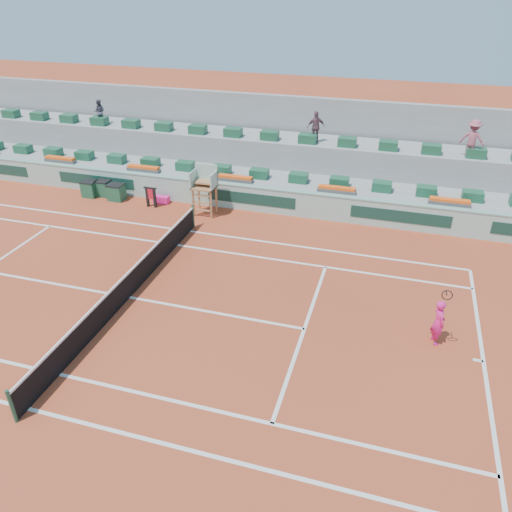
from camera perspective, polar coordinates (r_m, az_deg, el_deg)
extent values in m
plane|color=#9B371E|center=(18.55, -14.24, -4.61)|extent=(90.00, 90.00, 0.00)
cube|color=#989895|center=(26.89, -3.23, 8.82)|extent=(36.00, 4.00, 1.20)
cube|color=#989895|center=(28.07, -2.16, 11.28)|extent=(36.00, 2.40, 2.60)
cube|color=#989895|center=(29.26, -1.18, 13.91)|extent=(36.00, 0.40, 4.40)
cube|color=#F31F84|center=(25.78, -10.77, 6.37)|extent=(0.80, 0.36, 0.36)
imported|color=#4E4D5A|center=(30.70, -17.46, 15.45)|extent=(0.79, 0.71, 1.35)
imported|color=brown|center=(26.11, 6.87, 14.44)|extent=(0.99, 0.72, 1.55)
imported|color=#A55261|center=(25.65, 23.50, 12.19)|extent=(1.27, 0.94, 1.76)
cube|color=silver|center=(16.77, 24.56, -10.90)|extent=(0.12, 10.97, 0.01)
cube|color=silver|center=(15.25, -24.58, -15.59)|extent=(23.77, 0.12, 0.01)
cube|color=silver|center=(22.71, -7.56, 2.84)|extent=(23.77, 0.12, 0.01)
cube|color=silver|center=(15.96, -21.53, -12.47)|extent=(23.77, 0.12, 0.01)
cube|color=silver|center=(21.61, -8.98, 1.25)|extent=(23.77, 0.12, 0.01)
cube|color=silver|center=(16.59, 5.55, -8.30)|extent=(0.12, 8.23, 0.01)
cube|color=silver|center=(18.55, -14.24, -4.60)|extent=(12.80, 0.12, 0.01)
cube|color=silver|center=(16.74, 24.05, -10.84)|extent=(0.30, 0.12, 0.01)
cube|color=black|center=(18.30, -14.41, -3.42)|extent=(0.03, 11.87, 0.92)
cube|color=white|center=(18.04, -14.61, -2.10)|extent=(0.06, 11.87, 0.07)
cylinder|color=#214D35|center=(14.67, -26.14, -15.17)|extent=(0.10, 0.10, 1.10)
cylinder|color=#214D35|center=(22.84, -7.20, 4.55)|extent=(0.10, 0.10, 1.10)
cube|color=#9AC2B2|center=(24.98, -4.91, 7.07)|extent=(36.00, 0.30, 1.20)
cube|color=#77A090|center=(24.74, -4.98, 8.42)|extent=(36.00, 0.34, 0.06)
cube|color=#153A2F|center=(27.75, -17.81, 8.21)|extent=(4.40, 0.02, 0.56)
cube|color=#153A2F|center=(24.20, -0.60, 6.55)|extent=(4.40, 0.02, 0.56)
cube|color=#153A2F|center=(23.29, 16.14, 4.35)|extent=(4.40, 0.02, 0.56)
cube|color=#9E673C|center=(23.88, -7.18, 6.04)|extent=(0.08, 0.08, 1.35)
cube|color=#9E673C|center=(23.56, -5.15, 5.82)|extent=(0.08, 0.08, 1.35)
cube|color=#9E673C|center=(24.47, -6.54, 6.68)|extent=(0.08, 0.08, 1.35)
cube|color=#9E673C|center=(24.15, -4.55, 6.47)|extent=(0.08, 0.08, 1.35)
cube|color=#9E673C|center=(23.74, -5.95, 7.84)|extent=(1.10, 0.90, 0.08)
cube|color=#9AC2B2|center=(23.88, -5.67, 9.30)|extent=(1.10, 0.08, 1.00)
cube|color=#9AC2B2|center=(23.80, -7.17, 8.76)|extent=(0.06, 0.90, 0.80)
cube|color=#9AC2B2|center=(23.42, -4.80, 8.54)|extent=(0.06, 0.90, 0.80)
cube|color=#9E673C|center=(23.73, -5.89, 8.46)|extent=(0.80, 0.60, 0.08)
cube|color=#9E673C|center=(23.85, -6.13, 5.22)|extent=(0.90, 0.08, 0.06)
cube|color=#9E673C|center=(23.69, -6.18, 6.10)|extent=(0.90, 0.08, 0.06)
cube|color=#9E673C|center=(23.55, -6.23, 6.88)|extent=(0.90, 0.08, 0.06)
cube|color=#1B5335|center=(31.88, -25.06, 11.04)|extent=(0.90, 0.60, 0.44)
cube|color=#1B5335|center=(30.62, -22.15, 10.96)|extent=(0.90, 0.60, 0.44)
cube|color=#1B5335|center=(29.45, -19.01, 10.84)|extent=(0.90, 0.60, 0.44)
cube|color=#1B5335|center=(28.37, -15.61, 10.67)|extent=(0.90, 0.60, 0.44)
cube|color=#1B5335|center=(27.40, -11.97, 10.46)|extent=(0.90, 0.60, 0.44)
cube|color=#1B5335|center=(26.54, -8.07, 10.18)|extent=(0.90, 0.60, 0.44)
cube|color=#1B5335|center=(25.81, -3.95, 9.83)|extent=(0.90, 0.60, 0.44)
cube|color=#1B5335|center=(25.21, 0.38, 9.41)|extent=(0.90, 0.60, 0.44)
cube|color=#1B5335|center=(24.77, 4.88, 8.92)|extent=(0.90, 0.60, 0.44)
cube|color=#1B5335|center=(24.48, 9.50, 8.35)|extent=(0.90, 0.60, 0.44)
cube|color=#1B5335|center=(24.35, 14.19, 7.73)|extent=(0.90, 0.60, 0.44)
cube|color=#1B5335|center=(24.38, 18.89, 7.04)|extent=(0.90, 0.60, 0.44)
cube|color=#1B5335|center=(24.58, 23.52, 6.32)|extent=(0.90, 0.60, 0.44)
cube|color=#1B5335|center=(34.20, -26.21, 14.41)|extent=(0.90, 0.60, 0.44)
cube|color=#1B5335|center=(32.91, -23.51, 14.47)|extent=(0.90, 0.60, 0.44)
cube|color=#1B5335|center=(31.70, -20.59, 14.51)|extent=(0.90, 0.60, 0.44)
cube|color=#1B5335|center=(30.57, -17.46, 14.51)|extent=(0.90, 0.60, 0.44)
cube|color=#1B5335|center=(29.54, -14.09, 14.46)|extent=(0.90, 0.60, 0.44)
cube|color=#1B5335|center=(28.60, -10.49, 14.36)|extent=(0.90, 0.60, 0.44)
cube|color=#1B5335|center=(27.78, -6.67, 14.19)|extent=(0.90, 0.60, 0.44)
cube|color=#1B5335|center=(27.08, -2.64, 13.94)|extent=(0.90, 0.60, 0.44)
cube|color=#1B5335|center=(26.52, 1.57, 13.62)|extent=(0.90, 0.60, 0.44)
cube|color=#1B5335|center=(26.09, 5.93, 13.20)|extent=(0.90, 0.60, 0.44)
cube|color=#1B5335|center=(25.81, 10.39, 12.70)|extent=(0.90, 0.60, 0.44)
cube|color=#1B5335|center=(25.69, 14.90, 12.12)|extent=(0.90, 0.60, 0.44)
cube|color=#1B5335|center=(25.72, 19.40, 11.46)|extent=(0.90, 0.60, 0.44)
cube|color=#1B5335|center=(25.91, 23.84, 10.73)|extent=(0.90, 0.60, 0.44)
cube|color=#525252|center=(29.47, -21.45, 10.12)|extent=(1.80, 0.36, 0.16)
cube|color=#FF5515|center=(29.43, -21.50, 10.38)|extent=(1.70, 0.32, 0.12)
cube|color=#525252|center=(26.79, -12.72, 9.61)|extent=(1.80, 0.36, 0.16)
cube|color=#FF5515|center=(26.74, -12.75, 9.89)|extent=(1.70, 0.32, 0.12)
cube|color=#525252|center=(24.83, -2.39, 8.71)|extent=(1.80, 0.36, 0.16)
cube|color=#FF5515|center=(24.78, -2.39, 9.02)|extent=(1.70, 0.32, 0.12)
cube|color=#525252|center=(23.79, 9.20, 7.38)|extent=(1.80, 0.36, 0.16)
cube|color=#FF5515|center=(23.74, 9.22, 7.69)|extent=(1.70, 0.32, 0.12)
cube|color=#525252|center=(23.77, 21.22, 5.66)|extent=(1.80, 0.36, 0.16)
cube|color=#FF5515|center=(23.72, 21.28, 5.97)|extent=(1.70, 0.32, 0.12)
cube|color=#1A4E33|center=(26.57, -15.67, 7.01)|extent=(0.76, 0.65, 0.80)
cube|color=black|center=(26.42, -15.79, 7.85)|extent=(0.81, 0.70, 0.04)
cube|color=#1A4E33|center=(27.24, -17.02, 7.37)|extent=(0.67, 0.57, 0.80)
cube|color=black|center=(27.09, -17.15, 8.19)|extent=(0.70, 0.61, 0.04)
cube|color=#1A4E33|center=(27.40, -18.46, 7.27)|extent=(0.72, 0.62, 0.80)
cube|color=black|center=(27.25, -18.60, 8.08)|extent=(0.76, 0.66, 0.04)
cube|color=black|center=(25.37, -12.31, 6.60)|extent=(0.11, 0.11, 1.00)
cube|color=black|center=(25.19, -11.50, 6.52)|extent=(0.11, 0.11, 1.00)
cube|color=black|center=(25.09, -12.02, 7.61)|extent=(0.67, 0.09, 0.06)
cube|color=red|center=(25.18, -11.97, 6.96)|extent=(0.49, 0.04, 0.56)
imported|color=#F31F84|center=(16.52, 20.11, -7.10)|extent=(0.55, 0.66, 1.55)
cylinder|color=black|center=(15.58, 20.93, -3.97)|extent=(0.03, 0.35, 0.09)
torus|color=black|center=(15.36, 21.01, -4.20)|extent=(0.31, 0.08, 0.31)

